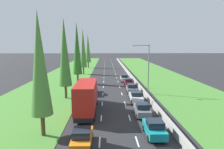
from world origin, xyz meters
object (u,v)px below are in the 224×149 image
(orange_hatchback_left_lane, at_px, (82,138))
(poplar_tree_fourth, at_px, (83,48))
(poplar_tree_third, at_px, (77,49))
(grey_sedan_left_lane, at_px, (92,90))
(poplar_tree_second, at_px, (64,53))
(poplar_tree_fifth, at_px, (88,48))
(red_box_truck_left_lane, at_px, (87,96))
(teal_hatchback_right_lane, at_px, (154,128))
(poplar_tree_nearest, at_px, (40,64))
(street_light_mast, at_px, (147,66))
(grey_hatchback_right_lane, at_px, (142,109))
(maroon_hatchback_right_lane, at_px, (129,82))
(silver_hatchback_right_lane, at_px, (124,78))
(grey_hatchback_right_lane_fifth, at_px, (131,88))
(white_sedan_right_lane, at_px, (136,97))

(orange_hatchback_left_lane, bearing_deg, poplar_tree_fourth, 96.32)
(poplar_tree_third, bearing_deg, grey_sedan_left_lane, -67.91)
(grey_sedan_left_lane, distance_m, poplar_tree_second, 8.59)
(orange_hatchback_left_lane, xyz_separation_m, poplar_tree_fifth, (-4.89, 60.43, 6.82))
(red_box_truck_left_lane, xyz_separation_m, poplar_tree_fifth, (-4.45, 51.43, 5.47))
(teal_hatchback_right_lane, height_order, poplar_tree_nearest, poplar_tree_nearest)
(orange_hatchback_left_lane, distance_m, grey_sedan_left_lane, 18.97)
(teal_hatchback_right_lane, xyz_separation_m, poplar_tree_nearest, (-10.96, 0.47, 6.27))
(teal_hatchback_right_lane, height_order, street_light_mast, street_light_mast)
(poplar_tree_third, xyz_separation_m, poplar_tree_fifth, (-0.37, 31.31, -0.42))
(poplar_tree_nearest, xyz_separation_m, poplar_tree_third, (-0.40, 26.82, 0.97))
(grey_hatchback_right_lane, relative_size, maroon_hatchback_right_lane, 1.00)
(grey_hatchback_right_lane, relative_size, silver_hatchback_right_lane, 1.00)
(poplar_tree_nearest, relative_size, poplar_tree_third, 0.86)
(poplar_tree_second, xyz_separation_m, poplar_tree_third, (0.14, 13.05, 0.39))
(grey_sedan_left_lane, height_order, poplar_tree_fifth, poplar_tree_fifth)
(grey_hatchback_right_lane, height_order, grey_hatchback_right_lane_fifth, same)
(poplar_tree_nearest, bearing_deg, white_sedan_right_lane, 46.38)
(teal_hatchback_right_lane, bearing_deg, maroon_hatchback_right_lane, 89.63)
(grey_hatchback_right_lane, bearing_deg, poplar_tree_nearest, -154.49)
(grey_sedan_left_lane, distance_m, poplar_tree_fourth, 25.97)
(poplar_tree_fifth, bearing_deg, teal_hatchback_right_lane, -78.68)
(teal_hatchback_right_lane, xyz_separation_m, grey_sedan_left_lane, (-7.24, 17.14, -0.02))
(poplar_tree_nearest, xyz_separation_m, street_light_mast, (13.54, 16.31, -1.88))
(grey_hatchback_right_lane, relative_size, grey_hatchback_right_lane_fifth, 1.00)
(white_sedan_right_lane, distance_m, maroon_hatchback_right_lane, 11.67)
(grey_sedan_left_lane, bearing_deg, orange_hatchback_left_lane, -88.78)
(silver_hatchback_right_lane, bearing_deg, poplar_tree_nearest, -110.39)
(poplar_tree_second, bearing_deg, poplar_tree_nearest, -87.77)
(white_sedan_right_lane, bearing_deg, grey_sedan_left_lane, 144.43)
(white_sedan_right_lane, xyz_separation_m, poplar_tree_third, (-11.35, 15.33, 7.27))
(poplar_tree_nearest, relative_size, poplar_tree_second, 0.91)
(white_sedan_right_lane, height_order, grey_hatchback_right_lane_fifth, grey_hatchback_right_lane_fifth)
(orange_hatchback_left_lane, bearing_deg, red_box_truck_left_lane, 92.83)
(orange_hatchback_left_lane, height_order, red_box_truck_left_lane, red_box_truck_left_lane)
(white_sedan_right_lane, bearing_deg, poplar_tree_second, 168.80)
(teal_hatchback_right_lane, relative_size, grey_hatchback_right_lane, 1.00)
(poplar_tree_third, bearing_deg, grey_hatchback_right_lane_fifth, -40.14)
(poplar_tree_fourth, bearing_deg, grey_sedan_left_lane, -79.80)
(red_box_truck_left_lane, bearing_deg, orange_hatchback_left_lane, -87.17)
(orange_hatchback_left_lane, distance_m, poplar_tree_third, 30.34)
(maroon_hatchback_right_lane, relative_size, poplar_tree_fifth, 0.30)
(poplar_tree_nearest, bearing_deg, poplar_tree_second, 92.23)
(silver_hatchback_right_lane, height_order, poplar_tree_fifth, poplar_tree_fifth)
(maroon_hatchback_right_lane, height_order, poplar_tree_third, poplar_tree_third)
(poplar_tree_third, bearing_deg, poplar_tree_nearest, -89.15)
(red_box_truck_left_lane, xyz_separation_m, street_light_mast, (9.86, 9.61, 3.05))
(poplar_tree_second, height_order, street_light_mast, poplar_tree_second)
(silver_hatchback_right_lane, bearing_deg, grey_hatchback_right_lane, -89.73)
(grey_hatchback_right_lane, bearing_deg, poplar_tree_third, 117.30)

